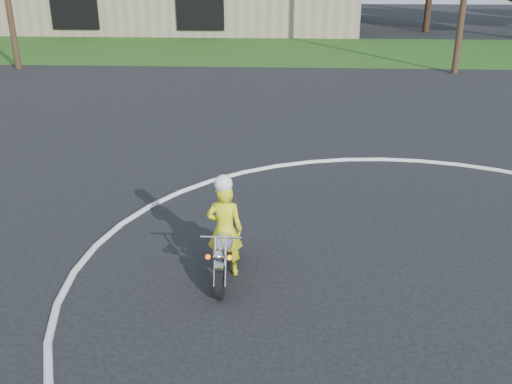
{
  "coord_description": "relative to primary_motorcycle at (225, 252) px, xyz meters",
  "views": [
    {
      "loc": [
        -2.51,
        -5.08,
        4.92
      ],
      "look_at": [
        -3.0,
        4.06,
        1.1
      ],
      "focal_mm": 40.0,
      "sensor_mm": 36.0,
      "label": 1
    }
  ],
  "objects": [
    {
      "name": "grass_strip",
      "position": [
        3.46,
        23.98,
        -0.45
      ],
      "size": [
        120.0,
        10.0,
        0.02
      ],
      "primitive_type": "cube",
      "color": "#1E4714",
      "rests_on": "ground"
    },
    {
      "name": "primary_motorcycle",
      "position": [
        0.0,
        0.0,
        0.0
      ],
      "size": [
        0.63,
        1.81,
        0.95
      ],
      "rotation": [
        0.0,
        0.0,
        -0.01
      ],
      "color": "black",
      "rests_on": "ground"
    },
    {
      "name": "rider_primary_grp",
      "position": [
        -0.0,
        0.13,
        0.39
      ],
      "size": [
        0.59,
        0.39,
        1.77
      ],
      "rotation": [
        0.0,
        0.0,
        -0.01
      ],
      "color": "yellow",
      "rests_on": "ground"
    }
  ]
}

